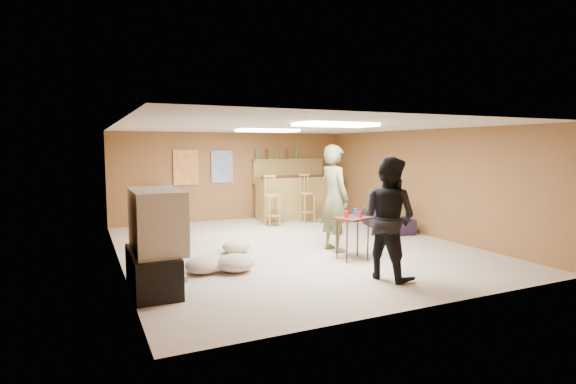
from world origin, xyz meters
name	(u,v)px	position (x,y,z in m)	size (l,w,h in m)	color
ground	(293,247)	(0.00, 0.00, 0.00)	(7.00, 7.00, 0.00)	#BBA88F
ceiling	(293,127)	(0.00, 0.00, 2.20)	(6.00, 7.00, 0.02)	silver
wall_back	(233,176)	(0.00, 3.50, 1.10)	(6.00, 0.02, 2.20)	brown
wall_front	(426,213)	(0.00, -3.50, 1.10)	(6.00, 0.02, 2.20)	brown
wall_left	(118,195)	(-3.00, 0.00, 1.10)	(0.02, 7.00, 2.20)	brown
wall_right	(421,182)	(3.00, 0.00, 1.10)	(0.02, 7.00, 2.20)	brown
tv_stand	(153,271)	(-2.72, -1.50, 0.25)	(0.55, 1.30, 0.50)	black
dvd_box	(170,276)	(-2.50, -1.50, 0.15)	(0.35, 0.50, 0.08)	#B2B2B7
tv_body	(157,220)	(-2.65, -1.50, 0.90)	(0.60, 1.10, 0.80)	#B2B2B7
tv_screen	(181,219)	(-2.34, -1.50, 0.90)	(0.02, 0.95, 0.65)	navy
bar_counter	(296,197)	(1.50, 2.95, 0.55)	(2.00, 0.60, 1.10)	olive
bar_lip	(300,176)	(1.50, 2.70, 1.10)	(2.10, 0.12, 0.05)	#381A12
bar_shelf	(288,160)	(1.50, 3.40, 1.50)	(2.00, 0.18, 0.05)	olive
bar_backing	(288,171)	(1.50, 3.42, 1.20)	(2.00, 0.14, 0.60)	olive
poster_left	(186,167)	(-1.20, 3.46, 1.35)	(0.60, 0.03, 0.85)	#BF3F26
poster_right	(222,167)	(-0.30, 3.46, 1.35)	(0.55, 0.03, 0.80)	#334C99
folding_chair_stack	(154,207)	(-2.00, 3.30, 0.45)	(0.50, 0.14, 0.90)	maroon
ceiling_panel_front	(336,125)	(0.00, -1.50, 2.17)	(1.20, 0.60, 0.04)	white
ceiling_panel_back	(267,131)	(0.00, 1.20, 2.17)	(1.20, 0.60, 0.04)	white
person_olive	(334,198)	(0.53, -0.59, 0.94)	(0.69, 0.45, 1.88)	#5E643A
person_black	(388,218)	(0.36, -2.35, 0.85)	(0.83, 0.65, 1.70)	black
sofa	(388,219)	(2.70, 0.71, 0.24)	(1.62, 0.63, 0.47)	black
tray_table	(352,239)	(0.47, -1.28, 0.35)	(0.54, 0.43, 0.70)	#381A12
cup_red_near	(346,214)	(0.36, -1.26, 0.76)	(0.08, 0.08, 0.11)	red
cup_red_far	(360,214)	(0.56, -1.35, 0.75)	(0.07, 0.07, 0.10)	red
cup_blue	(356,212)	(0.62, -1.16, 0.76)	(0.09, 0.09, 0.12)	navy
bar_stool_left	(273,199)	(0.51, 2.16, 0.63)	(0.40, 0.40, 1.26)	olive
bar_stool_right	(307,200)	(1.49, 2.30, 0.56)	(0.35, 0.35, 1.11)	olive
cushion_near_tv	(235,263)	(-1.48, -1.14, 0.13)	(0.58, 0.58, 0.26)	tan
cushion_mid	(236,246)	(-1.10, -0.01, 0.11)	(0.48, 0.48, 0.22)	tan
cushion_far	(203,265)	(-1.95, -1.03, 0.12)	(0.52, 0.52, 0.23)	tan
bottle_row	(277,154)	(1.16, 3.38, 1.65)	(1.20, 0.08, 0.26)	#3F7233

